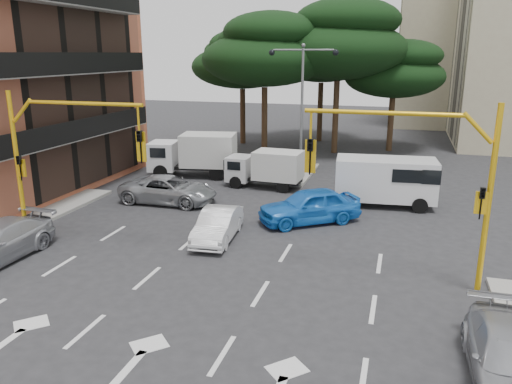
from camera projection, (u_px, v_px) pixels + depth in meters
ground at (202, 286)px, 16.38m from camera, size 120.00×120.00×0.00m
median_strip at (300, 174)px, 31.13m from camera, size 1.40×6.00×0.15m
apartment_beige_far at (481, 43)px, 51.22m from camera, size 16.20×12.15×16.70m
pine_left_near at (265, 50)px, 35.69m from camera, size 9.15×9.15×10.23m
pine_center at (340, 40)px, 35.98m from camera, size 9.98×9.98×11.16m
pine_left_far at (243, 59)px, 40.39m from camera, size 8.32×8.32×9.30m
pine_right at (395, 69)px, 37.29m from camera, size 7.49×7.49×8.37m
pine_back at (323, 50)px, 41.33m from camera, size 9.15×9.15×10.23m
signal_mast_right at (429, 171)px, 15.31m from camera, size 5.79×0.37×6.00m
signal_mast_left at (54, 148)px, 19.03m from camera, size 5.79×0.37×6.00m
street_lamp_center at (302, 87)px, 29.69m from camera, size 4.16×0.36×7.77m
car_white_hatch at (218, 225)px, 20.26m from camera, size 1.68×3.92×1.26m
car_blue_compact at (309, 206)px, 22.29m from camera, size 4.80×4.15×1.56m
car_silver_cross_a at (169, 190)px, 25.30m from camera, size 4.93×2.31×1.36m
car_silver_parked at (511, 360)px, 11.30m from camera, size 1.83×4.49×1.30m
van_white at (385, 182)px, 24.76m from camera, size 5.01×2.62×2.41m
box_truck_a at (193, 155)px, 30.68m from camera, size 5.67×3.16×2.64m
box_truck_b at (265, 169)px, 28.10m from camera, size 4.42×2.05×2.13m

